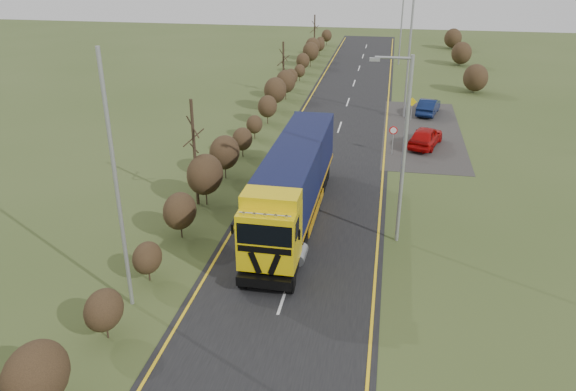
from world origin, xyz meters
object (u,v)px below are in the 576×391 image
Objects in this scene: car_red_hatchback at (426,137)px; speed_sign at (393,135)px; car_blue_sedan at (428,107)px; streetlight_near at (402,144)px; lorry at (294,181)px.

speed_sign reaches higher than car_red_hatchback.
speed_sign is (-2.96, -10.94, 0.73)m from car_blue_sedan.
car_red_hatchback is 1.06× the size of car_blue_sedan.
streetlight_near reaches higher than car_blue_sedan.
lorry is 23.79m from car_blue_sedan.
car_red_hatchback is 0.48× the size of streetlight_near.
car_blue_sedan is at bearing 74.88° from speed_sign.
lorry reaches higher than speed_sign.
car_blue_sedan is at bearing -77.18° from car_red_hatchback.
lorry is at bearing -113.65° from speed_sign.
car_blue_sedan is at bearing 71.00° from lorry.
car_blue_sedan is 0.45× the size of streetlight_near.
lorry is at bearing 78.31° from car_red_hatchback.
lorry reaches higher than car_blue_sedan.
streetlight_near is at bearing -88.71° from speed_sign.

